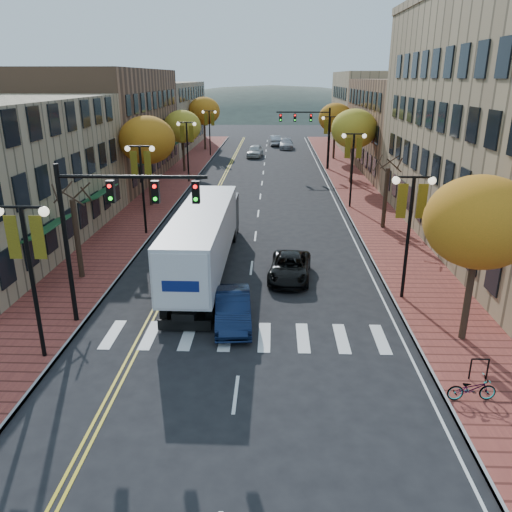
# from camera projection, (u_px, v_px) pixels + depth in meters

# --- Properties ---
(ground) EXTENTS (200.00, 200.00, 0.00)m
(ground) POSITION_uv_depth(u_px,v_px,m) (240.00, 363.00, 18.92)
(ground) COLOR black
(ground) RESTS_ON ground
(sidewalk_left) EXTENTS (4.00, 85.00, 0.15)m
(sidewalk_left) POSITION_uv_depth(u_px,v_px,m) (172.00, 185.00, 49.76)
(sidewalk_left) COLOR brown
(sidewalk_left) RESTS_ON ground
(sidewalk_right) EXTENTS (4.00, 85.00, 0.15)m
(sidewalk_right) POSITION_uv_depth(u_px,v_px,m) (353.00, 186.00, 49.15)
(sidewalk_right) COLOR brown
(sidewalk_right) RESTS_ON ground
(building_left_mid) EXTENTS (12.00, 24.00, 11.00)m
(building_left_mid) POSITION_uv_depth(u_px,v_px,m) (98.00, 126.00, 51.49)
(building_left_mid) COLOR brown
(building_left_mid) RESTS_ON ground
(building_left_far) EXTENTS (12.00, 26.00, 9.50)m
(building_left_far) POSITION_uv_depth(u_px,v_px,m) (154.00, 115.00, 75.26)
(building_left_far) COLOR #9E8966
(building_left_far) RESTS_ON ground
(building_right_mid) EXTENTS (15.00, 24.00, 10.00)m
(building_right_mid) POSITION_uv_depth(u_px,v_px,m) (428.00, 126.00, 56.09)
(building_right_mid) COLOR brown
(building_right_mid) RESTS_ON ground
(building_right_far) EXTENTS (15.00, 20.00, 11.00)m
(building_right_far) POSITION_uv_depth(u_px,v_px,m) (387.00, 110.00, 76.61)
(building_right_far) COLOR #9E8966
(building_right_far) RESTS_ON ground
(tree_left_a) EXTENTS (0.28, 0.28, 4.20)m
(tree_left_a) POSITION_uv_depth(u_px,v_px,m) (77.00, 239.00, 25.99)
(tree_left_a) COLOR #382619
(tree_left_a) RESTS_ON sidewalk_left
(tree_left_b) EXTENTS (4.48, 4.48, 7.21)m
(tree_left_b) POSITION_uv_depth(u_px,v_px,m) (147.00, 140.00, 39.95)
(tree_left_b) COLOR #382619
(tree_left_b) RESTS_ON sidewalk_left
(tree_left_c) EXTENTS (4.16, 4.16, 6.69)m
(tree_left_c) POSITION_uv_depth(u_px,v_px,m) (182.00, 127.00, 55.13)
(tree_left_c) COLOR #382619
(tree_left_c) RESTS_ON sidewalk_left
(tree_left_d) EXTENTS (4.61, 4.61, 7.42)m
(tree_left_d) POSITION_uv_depth(u_px,v_px,m) (204.00, 111.00, 71.88)
(tree_left_d) COLOR #382619
(tree_left_d) RESTS_ON sidewalk_left
(tree_right_a) EXTENTS (4.16, 4.16, 6.69)m
(tree_right_a) POSITION_uv_depth(u_px,v_px,m) (480.00, 222.00, 18.78)
(tree_right_a) COLOR #382619
(tree_right_a) RESTS_ON sidewalk_right
(tree_right_b) EXTENTS (0.28, 0.28, 4.20)m
(tree_right_b) POSITION_uv_depth(u_px,v_px,m) (385.00, 198.00, 34.78)
(tree_right_b) COLOR #382619
(tree_right_b) RESTS_ON sidewalk_right
(tree_right_c) EXTENTS (4.48, 4.48, 7.21)m
(tree_right_c) POSITION_uv_depth(u_px,v_px,m) (354.00, 129.00, 48.74)
(tree_right_c) COLOR #382619
(tree_right_c) RESTS_ON sidewalk_right
(tree_right_d) EXTENTS (4.35, 4.35, 7.00)m
(tree_right_d) POSITION_uv_depth(u_px,v_px,m) (335.00, 118.00, 63.84)
(tree_right_d) COLOR #382619
(tree_right_d) RESTS_ON sidewalk_right
(lamp_left_a) EXTENTS (1.96, 0.36, 6.05)m
(lamp_left_a) POSITION_uv_depth(u_px,v_px,m) (28.00, 254.00, 17.72)
(lamp_left_a) COLOR black
(lamp_left_a) RESTS_ON ground
(lamp_left_b) EXTENTS (1.96, 0.36, 6.05)m
(lamp_left_b) POSITION_uv_depth(u_px,v_px,m) (142.00, 173.00, 32.77)
(lamp_left_b) COLOR black
(lamp_left_b) RESTS_ON ground
(lamp_left_c) EXTENTS (1.96, 0.36, 6.05)m
(lamp_left_c) POSITION_uv_depth(u_px,v_px,m) (187.00, 140.00, 49.70)
(lamp_left_c) COLOR black
(lamp_left_c) RESTS_ON ground
(lamp_left_d) EXTENTS (1.96, 0.36, 6.05)m
(lamp_left_d) POSITION_uv_depth(u_px,v_px,m) (209.00, 124.00, 66.62)
(lamp_left_d) COLOR black
(lamp_left_d) RESTS_ON ground
(lamp_right_a) EXTENTS (1.96, 0.36, 6.05)m
(lamp_right_a) POSITION_uv_depth(u_px,v_px,m) (410.00, 214.00, 22.85)
(lamp_right_a) COLOR black
(lamp_right_a) RESTS_ON ground
(lamp_right_b) EXTENTS (1.96, 0.36, 6.05)m
(lamp_right_b) POSITION_uv_depth(u_px,v_px,m) (353.00, 156.00, 39.78)
(lamp_right_b) COLOR black
(lamp_right_b) RESTS_ON ground
(lamp_right_c) EXTENTS (1.96, 0.36, 6.05)m
(lamp_right_c) POSITION_uv_depth(u_px,v_px,m) (330.00, 132.00, 56.71)
(lamp_right_c) COLOR black
(lamp_right_c) RESTS_ON ground
(traffic_mast_near) EXTENTS (6.10, 0.35, 7.00)m
(traffic_mast_near) POSITION_uv_depth(u_px,v_px,m) (109.00, 215.00, 20.26)
(traffic_mast_near) COLOR black
(traffic_mast_near) RESTS_ON ground
(traffic_mast_far) EXTENTS (6.10, 0.34, 7.00)m
(traffic_mast_far) POSITION_uv_depth(u_px,v_px,m) (312.00, 127.00, 56.56)
(traffic_mast_far) COLOR black
(traffic_mast_far) RESTS_ON ground
(semi_truck) EXTENTS (2.56, 15.21, 3.80)m
(semi_truck) POSITION_uv_depth(u_px,v_px,m) (206.00, 233.00, 27.09)
(semi_truck) COLOR black
(semi_truck) RESTS_ON ground
(navy_sedan) EXTENTS (1.89, 4.43, 1.42)m
(navy_sedan) POSITION_uv_depth(u_px,v_px,m) (233.00, 309.00, 21.69)
(navy_sedan) COLOR black
(navy_sedan) RESTS_ON ground
(black_suv) EXTENTS (2.53, 4.76, 1.28)m
(black_suv) POSITION_uv_depth(u_px,v_px,m) (290.00, 267.00, 26.63)
(black_suv) COLOR black
(black_suv) RESTS_ON ground
(car_far_white) EXTENTS (2.34, 4.87, 1.60)m
(car_far_white) POSITION_uv_depth(u_px,v_px,m) (255.00, 151.00, 67.39)
(car_far_white) COLOR silver
(car_far_white) RESTS_ON ground
(car_far_silver) EXTENTS (2.17, 5.10, 1.47)m
(car_far_silver) POSITION_uv_depth(u_px,v_px,m) (286.00, 144.00, 75.42)
(car_far_silver) COLOR #9D9DA4
(car_far_silver) RESTS_ON ground
(car_far_oncoming) EXTENTS (2.07, 4.83, 1.55)m
(car_far_oncoming) POSITION_uv_depth(u_px,v_px,m) (275.00, 140.00, 78.92)
(car_far_oncoming) COLOR #A7A8AF
(car_far_oncoming) RESTS_ON ground
(bicycle) EXTENTS (1.65, 0.67, 0.85)m
(bicycle) POSITION_uv_depth(u_px,v_px,m) (472.00, 389.00, 16.36)
(bicycle) COLOR gray
(bicycle) RESTS_ON sidewalk_right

